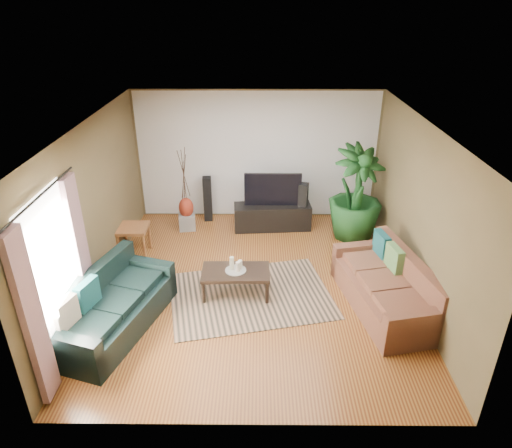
{
  "coord_description": "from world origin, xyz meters",
  "views": [
    {
      "loc": [
        0.05,
        -6.32,
        4.33
      ],
      "look_at": [
        0.0,
        0.2,
        1.05
      ],
      "focal_mm": 32.0,
      "sensor_mm": 36.0,
      "label": 1
    }
  ],
  "objects_px": {
    "coffee_table": "(236,282)",
    "side_table": "(134,241)",
    "tv_stand": "(272,217)",
    "speaker_left": "(208,199)",
    "potted_plant": "(356,193)",
    "sofa_right": "(385,284)",
    "sofa_left": "(114,304)",
    "television": "(273,189)",
    "speaker_right": "(303,206)",
    "pedestal": "(187,221)",
    "vase": "(186,208)"
  },
  "relations": [
    {
      "from": "speaker_left",
      "to": "television",
      "type": "bearing_deg",
      "value": -19.25
    },
    {
      "from": "sofa_right",
      "to": "coffee_table",
      "type": "height_order",
      "value": "sofa_right"
    },
    {
      "from": "sofa_right",
      "to": "speaker_right",
      "type": "relative_size",
      "value": 2.1
    },
    {
      "from": "side_table",
      "to": "tv_stand",
      "type": "bearing_deg",
      "value": 22.96
    },
    {
      "from": "coffee_table",
      "to": "tv_stand",
      "type": "relative_size",
      "value": 0.69
    },
    {
      "from": "side_table",
      "to": "speaker_right",
      "type": "bearing_deg",
      "value": 18.76
    },
    {
      "from": "coffee_table",
      "to": "side_table",
      "type": "bearing_deg",
      "value": 146.14
    },
    {
      "from": "speaker_right",
      "to": "tv_stand",
      "type": "bearing_deg",
      "value": -165.15
    },
    {
      "from": "pedestal",
      "to": "side_table",
      "type": "bearing_deg",
      "value": -128.01
    },
    {
      "from": "coffee_table",
      "to": "television",
      "type": "relative_size",
      "value": 0.94
    },
    {
      "from": "coffee_table",
      "to": "television",
      "type": "bearing_deg",
      "value": 74.01
    },
    {
      "from": "sofa_left",
      "to": "tv_stand",
      "type": "bearing_deg",
      "value": -18.38
    },
    {
      "from": "tv_stand",
      "to": "pedestal",
      "type": "bearing_deg",
      "value": 177.23
    },
    {
      "from": "television",
      "to": "pedestal",
      "type": "distance_m",
      "value": 1.89
    },
    {
      "from": "pedestal",
      "to": "vase",
      "type": "relative_size",
      "value": 0.78
    },
    {
      "from": "tv_stand",
      "to": "speaker_left",
      "type": "bearing_deg",
      "value": 160.06
    },
    {
      "from": "tv_stand",
      "to": "potted_plant",
      "type": "relative_size",
      "value": 0.84
    },
    {
      "from": "sofa_left",
      "to": "tv_stand",
      "type": "relative_size",
      "value": 1.33
    },
    {
      "from": "sofa_left",
      "to": "television",
      "type": "bearing_deg",
      "value": -18.21
    },
    {
      "from": "sofa_left",
      "to": "sofa_right",
      "type": "height_order",
      "value": "same"
    },
    {
      "from": "sofa_right",
      "to": "speaker_left",
      "type": "distance_m",
      "value": 4.28
    },
    {
      "from": "coffee_table",
      "to": "potted_plant",
      "type": "relative_size",
      "value": 0.58
    },
    {
      "from": "side_table",
      "to": "pedestal",
      "type": "bearing_deg",
      "value": 51.99
    },
    {
      "from": "television",
      "to": "vase",
      "type": "xyz_separation_m",
      "value": [
        -1.75,
        -0.06,
        -0.38
      ]
    },
    {
      "from": "sofa_right",
      "to": "side_table",
      "type": "distance_m",
      "value": 4.5
    },
    {
      "from": "speaker_right",
      "to": "side_table",
      "type": "xyz_separation_m",
      "value": [
        -3.18,
        -1.08,
        -0.21
      ]
    },
    {
      "from": "speaker_left",
      "to": "pedestal",
      "type": "height_order",
      "value": "speaker_left"
    },
    {
      "from": "sofa_left",
      "to": "potted_plant",
      "type": "height_order",
      "value": "potted_plant"
    },
    {
      "from": "speaker_left",
      "to": "side_table",
      "type": "distance_m",
      "value": 1.92
    },
    {
      "from": "pedestal",
      "to": "side_table",
      "type": "xyz_separation_m",
      "value": [
        -0.82,
        -1.05,
        0.12
      ]
    },
    {
      "from": "tv_stand",
      "to": "speaker_right",
      "type": "relative_size",
      "value": 1.57
    },
    {
      "from": "sofa_left",
      "to": "speaker_left",
      "type": "relative_size",
      "value": 2.14
    },
    {
      "from": "potted_plant",
      "to": "speaker_right",
      "type": "bearing_deg",
      "value": 161.34
    },
    {
      "from": "sofa_right",
      "to": "television",
      "type": "bearing_deg",
      "value": -160.39
    },
    {
      "from": "sofa_right",
      "to": "sofa_left",
      "type": "bearing_deg",
      "value": -94.09
    },
    {
      "from": "television",
      "to": "potted_plant",
      "type": "height_order",
      "value": "potted_plant"
    },
    {
      "from": "speaker_right",
      "to": "potted_plant",
      "type": "relative_size",
      "value": 0.54
    },
    {
      "from": "television",
      "to": "potted_plant",
      "type": "bearing_deg",
      "value": -12.68
    },
    {
      "from": "sofa_left",
      "to": "sofa_right",
      "type": "relative_size",
      "value": 1.0
    },
    {
      "from": "tv_stand",
      "to": "pedestal",
      "type": "relative_size",
      "value": 4.75
    },
    {
      "from": "speaker_left",
      "to": "speaker_right",
      "type": "bearing_deg",
      "value": -15.5
    },
    {
      "from": "coffee_table",
      "to": "speaker_right",
      "type": "xyz_separation_m",
      "value": [
        1.25,
        2.34,
        0.27
      ]
    },
    {
      "from": "television",
      "to": "speaker_left",
      "type": "relative_size",
      "value": 1.18
    },
    {
      "from": "speaker_left",
      "to": "coffee_table",
      "type": "bearing_deg",
      "value": -79.42
    },
    {
      "from": "sofa_right",
      "to": "speaker_left",
      "type": "xyz_separation_m",
      "value": [
        -3.0,
        3.05,
        0.06
      ]
    },
    {
      "from": "potted_plant",
      "to": "pedestal",
      "type": "height_order",
      "value": "potted_plant"
    },
    {
      "from": "speaker_right",
      "to": "potted_plant",
      "type": "height_order",
      "value": "potted_plant"
    },
    {
      "from": "pedestal",
      "to": "coffee_table",
      "type": "bearing_deg",
      "value": -64.15
    },
    {
      "from": "speaker_left",
      "to": "sofa_left",
      "type": "bearing_deg",
      "value": -109.34
    },
    {
      "from": "sofa_left",
      "to": "speaker_left",
      "type": "height_order",
      "value": "speaker_left"
    }
  ]
}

